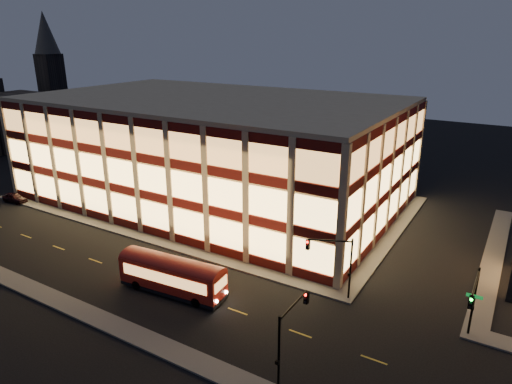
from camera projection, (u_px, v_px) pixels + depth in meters
The scene contains 13 objects.
ground at pixel (149, 244), 52.05m from camera, with size 200.00×200.00×0.00m, color black.
sidewalk_office_south at pixel (137, 235), 54.30m from camera, with size 54.00×2.00×0.15m, color #514F4C.
sidewalk_office_east at pixel (392, 234), 54.56m from camera, with size 2.00×30.00×0.15m, color #514F4C.
sidewalk_tower_west at pixel (494, 255), 49.20m from camera, with size 2.00×30.00×0.15m, color #514F4C.
sidewalk_near at pixel (49, 296), 41.51m from camera, with size 100.00×2.00×0.15m, color #514F4C.
office_building at pixel (214, 149), 64.77m from camera, with size 50.45×30.45×14.50m.
church_tower at pixel (53, 91), 115.58m from camera, with size 5.00×5.00×18.00m, color #2D2621.
church_spire at pixel (45, 32), 110.98m from camera, with size 6.00×6.00×10.00m, color #4C473F.
traffic_signal_far at pixel (335, 257), 40.06m from camera, with size 3.79×1.87×6.00m.
traffic_signal_right at pixel (473, 298), 33.86m from camera, with size 1.20×4.37×6.00m.
traffic_signal_near at pixel (290, 329), 30.31m from camera, with size 0.32×4.45×6.00m.
trolley_bus at pixel (172, 273), 41.76m from camera, with size 10.49×3.45×3.49m.
parked_car_0 at pixel (15, 198), 64.74m from camera, with size 1.56×3.88×1.32m, color black.
Camera 1 is at (34.82, -34.13, 22.71)m, focal length 32.00 mm.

